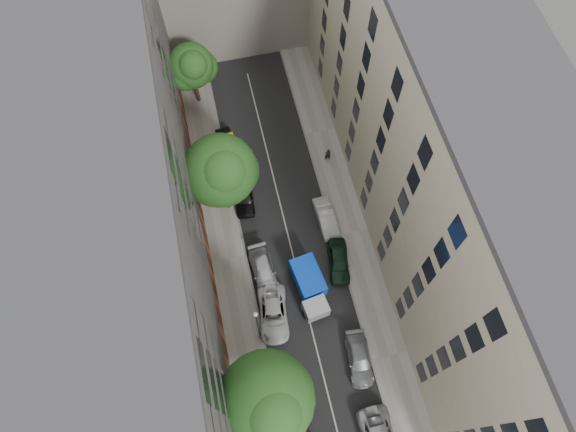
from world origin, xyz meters
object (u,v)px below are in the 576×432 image
object	(u,v)px
car_left_3	(264,271)
car_left_5	(227,146)
tree_far	(192,67)
pedestrian	(328,155)
tarp_truck	(310,287)
car_right_2	(339,261)
car_right_3	(326,218)
tree_near	(268,401)
car_left_2	(273,314)
car_left_4	(244,196)
tree_mid	(222,172)
car_right_1	(359,359)
car_left_1	(295,411)
lamp_post	(257,323)

from	to	relation	value
car_left_3	car_left_5	size ratio (longest dim) A/B	1.14
tree_far	pedestrian	bearing A→B (deg)	-41.81
tarp_truck	car_left_3	distance (m)	4.23
car_left_3	car_right_2	bearing A→B (deg)	-9.01
car_right_3	tree_near	distance (m)	17.59
car_left_2	pedestrian	xyz separation A→B (m)	(8.19, 13.59, 0.27)
car_right_2	car_right_3	xyz separation A→B (m)	(-0.00, 4.20, -0.04)
car_left_4	car_left_5	bearing A→B (deg)	101.78
car_left_4	tree_far	size ratio (longest dim) A/B	0.58
car_left_4	tree_mid	bearing A→B (deg)	-154.46
car_right_2	tree_mid	distance (m)	12.38
car_left_2	car_left_3	distance (m)	3.82
car_right_1	car_right_2	world-z (taller)	car_right_2
car_left_4	car_left_2	bearing A→B (deg)	-82.49
tree_far	pedestrian	size ratio (longest dim) A/B	4.43
car_left_3	car_left_1	bearing A→B (deg)	-93.47
car_left_1	tree_far	bearing A→B (deg)	101.16
car_left_4	lamp_post	distance (m)	12.96
car_left_2	car_left_4	size ratio (longest dim) A/B	1.18
tree_near	tree_far	world-z (taller)	tree_near
tree_far	car_left_2	bearing A→B (deg)	-83.81
lamp_post	car_right_1	bearing A→B (deg)	-27.52
car_left_1	car_right_3	world-z (taller)	car_left_1
car_right_2	car_left_2	bearing A→B (deg)	-143.80
car_left_1	tree_near	distance (m)	6.23
car_left_1	car_right_2	world-z (taller)	car_right_2
tarp_truck	lamp_post	bearing A→B (deg)	-159.64
car_left_1	car_right_1	world-z (taller)	car_left_1
lamp_post	pedestrian	distance (m)	17.95
car_right_2	pedestrian	bearing A→B (deg)	89.89
car_left_2	car_right_1	distance (m)	7.66
car_left_4	pedestrian	world-z (taller)	pedestrian
car_right_2	car_left_4	bearing A→B (deg)	139.39
car_left_5	tarp_truck	bearing A→B (deg)	-79.48
car_right_3	car_left_5	bearing A→B (deg)	125.41
car_left_3	car_right_3	size ratio (longest dim) A/B	1.13
tree_near	tree_mid	bearing A→B (deg)	90.00
car_left_5	car_right_2	xyz separation A→B (m)	(7.20, -13.60, 0.05)
lamp_post	car_left_2	bearing A→B (deg)	41.71
tree_mid	car_left_4	bearing A→B (deg)	19.33
car_left_2	tarp_truck	bearing A→B (deg)	29.35
car_right_3	pedestrian	distance (m)	6.45
car_right_1	car_right_2	distance (m)	8.22
car_left_5	car_right_1	distance (m)	22.78
tree_near	tree_mid	distance (m)	17.72
car_left_1	pedestrian	distance (m)	22.72
tree_mid	car_left_1	bearing A→B (deg)	-84.68
car_left_5	tree_mid	size ratio (longest dim) A/B	0.43
car_right_1	pedestrian	distance (m)	18.75
car_left_1	pedestrian	world-z (taller)	pedestrian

